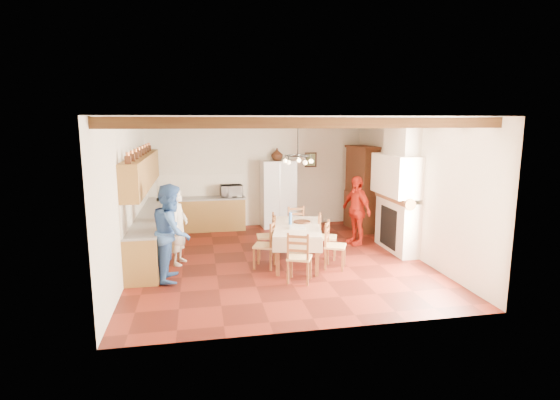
% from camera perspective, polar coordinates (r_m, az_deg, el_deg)
% --- Properties ---
extents(floor, '(6.00, 6.50, 0.02)m').
position_cam_1_polar(floor, '(9.46, -0.26, -7.88)').
color(floor, '#46150D').
rests_on(floor, ground).
extents(ceiling, '(6.00, 6.50, 0.02)m').
position_cam_1_polar(ceiling, '(8.99, -0.27, 10.75)').
color(ceiling, white).
rests_on(ceiling, ground).
extents(wall_back, '(6.00, 0.02, 3.00)m').
position_cam_1_polar(wall_back, '(12.29, -3.04, 3.54)').
color(wall_back, beige).
rests_on(wall_back, ground).
extents(wall_front, '(6.00, 0.02, 3.00)m').
position_cam_1_polar(wall_front, '(5.99, 5.44, -3.62)').
color(wall_front, beige).
rests_on(wall_front, ground).
extents(wall_left, '(0.02, 6.50, 3.00)m').
position_cam_1_polar(wall_left, '(9.06, -19.34, 0.57)').
color(wall_left, beige).
rests_on(wall_left, ground).
extents(wall_right, '(0.02, 6.50, 3.00)m').
position_cam_1_polar(wall_right, '(10.09, 16.81, 1.65)').
color(wall_right, beige).
rests_on(wall_right, ground).
extents(ceiling_beams, '(6.00, 6.30, 0.16)m').
position_cam_1_polar(ceiling_beams, '(8.99, -0.27, 10.11)').
color(ceiling_beams, '#371C10').
rests_on(ceiling_beams, ground).
extents(lower_cabinets_left, '(0.60, 4.30, 0.86)m').
position_cam_1_polar(lower_cabinets_left, '(10.25, -16.42, -4.30)').
color(lower_cabinets_left, brown).
rests_on(lower_cabinets_left, ground).
extents(lower_cabinets_back, '(2.30, 0.60, 0.86)m').
position_cam_1_polar(lower_cabinets_back, '(12.05, -10.12, -1.90)').
color(lower_cabinets_back, brown).
rests_on(lower_cabinets_back, ground).
extents(countertop_left, '(0.62, 4.30, 0.04)m').
position_cam_1_polar(countertop_left, '(10.15, -16.55, -1.84)').
color(countertop_left, slate).
rests_on(countertop_left, lower_cabinets_left).
extents(countertop_back, '(2.34, 0.62, 0.04)m').
position_cam_1_polar(countertop_back, '(11.96, -10.19, 0.21)').
color(countertop_back, slate).
rests_on(countertop_back, lower_cabinets_back).
extents(backsplash_left, '(0.03, 4.30, 0.60)m').
position_cam_1_polar(backsplash_left, '(10.13, -18.25, -0.12)').
color(backsplash_left, white).
rests_on(backsplash_left, ground).
extents(backsplash_back, '(2.30, 0.03, 0.60)m').
position_cam_1_polar(backsplash_back, '(12.20, -10.25, 1.92)').
color(backsplash_back, white).
rests_on(backsplash_back, ground).
extents(upper_cabinets, '(0.35, 4.20, 0.70)m').
position_cam_1_polar(upper_cabinets, '(10.02, -17.54, 3.57)').
color(upper_cabinets, brown).
rests_on(upper_cabinets, ground).
extents(fireplace, '(0.56, 1.60, 2.80)m').
position_cam_1_polar(fireplace, '(10.15, 14.80, 1.23)').
color(fireplace, beige).
rests_on(fireplace, ground).
extents(wall_picture, '(0.34, 0.03, 0.42)m').
position_cam_1_polar(wall_picture, '(12.53, 4.03, 5.27)').
color(wall_picture, black).
rests_on(wall_picture, ground).
extents(refrigerator, '(0.98, 0.83, 1.86)m').
position_cam_1_polar(refrigerator, '(12.29, -0.36, 0.87)').
color(refrigerator, silver).
rests_on(refrigerator, floor).
extents(hutch, '(0.64, 1.30, 2.28)m').
position_cam_1_polar(hutch, '(12.07, 10.67, 1.54)').
color(hutch, '#3C1E14').
rests_on(hutch, floor).
extents(dining_table, '(1.31, 1.98, 0.80)m').
position_cam_1_polar(dining_table, '(9.09, 2.27, -3.88)').
color(dining_table, beige).
rests_on(dining_table, floor).
extents(chandelier, '(0.47, 0.47, 0.03)m').
position_cam_1_polar(chandelier, '(8.84, 2.35, 5.82)').
color(chandelier, black).
rests_on(chandelier, ground).
extents(chair_left_near, '(0.53, 0.54, 0.96)m').
position_cam_1_polar(chair_left_near, '(8.84, -2.06, -5.85)').
color(chair_left_near, brown).
rests_on(chair_left_near, floor).
extents(chair_left_far, '(0.42, 0.44, 0.96)m').
position_cam_1_polar(chair_left_far, '(9.54, -1.80, -4.65)').
color(chair_left_far, brown).
rests_on(chair_left_far, floor).
extents(chair_right_near, '(0.54, 0.55, 0.96)m').
position_cam_1_polar(chair_right_near, '(8.88, 7.22, -5.87)').
color(chair_right_near, brown).
rests_on(chair_right_near, floor).
extents(chair_right_far, '(0.52, 0.53, 0.96)m').
position_cam_1_polar(chair_right_far, '(9.51, 6.18, -4.75)').
color(chair_right_far, brown).
rests_on(chair_right_far, floor).
extents(chair_end_near, '(0.54, 0.53, 0.96)m').
position_cam_1_polar(chair_end_near, '(8.09, 2.54, -7.39)').
color(chair_end_near, brown).
rests_on(chair_end_near, floor).
extents(chair_end_far, '(0.43, 0.41, 0.96)m').
position_cam_1_polar(chair_end_far, '(10.20, 2.34, -3.67)').
color(chair_end_far, brown).
rests_on(chair_end_far, floor).
extents(person_man, '(0.52, 0.65, 1.58)m').
position_cam_1_polar(person_man, '(9.24, -13.14, -3.43)').
color(person_man, silver).
rests_on(person_man, floor).
extents(person_woman_blue, '(0.73, 0.92, 1.81)m').
position_cam_1_polar(person_woman_blue, '(8.35, -13.95, -4.10)').
color(person_woman_blue, '#345DA2').
rests_on(person_woman_blue, floor).
extents(person_woman_red, '(0.69, 1.05, 1.66)m').
position_cam_1_polar(person_woman_red, '(10.61, 9.92, -1.33)').
color(person_woman_red, '#B51F11').
rests_on(person_woman_red, floor).
extents(microwave, '(0.62, 0.45, 0.32)m').
position_cam_1_polar(microwave, '(11.97, -6.37, 1.19)').
color(microwave, silver).
rests_on(microwave, countertop_back).
extents(fridge_vase, '(0.34, 0.34, 0.34)m').
position_cam_1_polar(fridge_vase, '(12.15, -0.38, 5.99)').
color(fridge_vase, '#3C1E14').
rests_on(fridge_vase, refrigerator).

